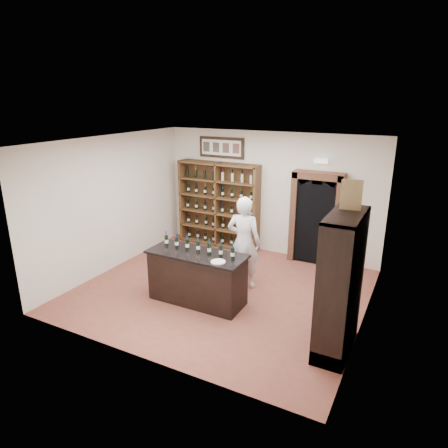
% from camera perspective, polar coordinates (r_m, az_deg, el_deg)
% --- Properties ---
extents(floor, '(5.50, 5.50, 0.00)m').
position_cam_1_polar(floor, '(8.26, -0.38, -9.45)').
color(floor, brown).
rests_on(floor, ground).
extents(ceiling, '(5.50, 5.50, 0.00)m').
position_cam_1_polar(ceiling, '(7.38, -0.43, 11.72)').
color(ceiling, white).
rests_on(ceiling, wall_back).
extents(wall_back, '(5.50, 0.04, 3.00)m').
position_cam_1_polar(wall_back, '(9.89, 6.43, 4.35)').
color(wall_back, beige).
rests_on(wall_back, ground).
extents(wall_left, '(0.04, 5.00, 3.00)m').
position_cam_1_polar(wall_left, '(9.25, -15.64, 2.86)').
color(wall_left, beige).
rests_on(wall_left, ground).
extents(wall_right, '(0.04, 5.00, 3.00)m').
position_cam_1_polar(wall_right, '(6.91, 20.21, -2.63)').
color(wall_right, beige).
rests_on(wall_right, ground).
extents(wine_shelf, '(2.20, 0.38, 2.20)m').
position_cam_1_polar(wine_shelf, '(10.36, -0.70, 2.81)').
color(wine_shelf, brown).
rests_on(wine_shelf, ground).
extents(framed_picture, '(1.25, 0.04, 0.52)m').
position_cam_1_polar(framed_picture, '(10.21, -0.36, 10.87)').
color(framed_picture, black).
rests_on(framed_picture, wall_back).
extents(arched_doorway, '(1.17, 0.35, 2.17)m').
position_cam_1_polar(arched_doorway, '(9.46, 13.03, 1.10)').
color(arched_doorway, black).
rests_on(arched_doorway, ground).
extents(emergency_light, '(0.30, 0.10, 0.10)m').
position_cam_1_polar(emergency_light, '(9.27, 13.72, 8.73)').
color(emergency_light, white).
rests_on(emergency_light, wall_back).
extents(tasting_counter, '(1.88, 0.78, 1.00)m').
position_cam_1_polar(tasting_counter, '(7.66, -3.84, -7.65)').
color(tasting_counter, black).
rests_on(tasting_counter, ground).
extents(counter_bottle_0, '(0.07, 0.07, 0.30)m').
position_cam_1_polar(counter_bottle_0, '(7.84, -8.23, -2.33)').
color(counter_bottle_0, black).
rests_on(counter_bottle_0, tasting_counter).
extents(counter_bottle_1, '(0.07, 0.07, 0.30)m').
position_cam_1_polar(counter_bottle_1, '(7.71, -6.78, -2.63)').
color(counter_bottle_1, black).
rests_on(counter_bottle_1, tasting_counter).
extents(counter_bottle_2, '(0.07, 0.07, 0.30)m').
position_cam_1_polar(counter_bottle_2, '(7.58, -5.28, -2.93)').
color(counter_bottle_2, black).
rests_on(counter_bottle_2, tasting_counter).
extents(counter_bottle_3, '(0.07, 0.07, 0.30)m').
position_cam_1_polar(counter_bottle_3, '(7.46, -3.72, -3.23)').
color(counter_bottle_3, black).
rests_on(counter_bottle_3, tasting_counter).
extents(counter_bottle_4, '(0.07, 0.07, 0.30)m').
position_cam_1_polar(counter_bottle_4, '(7.35, -2.12, -3.55)').
color(counter_bottle_4, black).
rests_on(counter_bottle_4, tasting_counter).
extents(counter_bottle_5, '(0.07, 0.07, 0.30)m').
position_cam_1_polar(counter_bottle_5, '(7.24, -0.46, -3.87)').
color(counter_bottle_5, black).
rests_on(counter_bottle_5, tasting_counter).
extents(counter_bottle_6, '(0.07, 0.07, 0.30)m').
position_cam_1_polar(counter_bottle_6, '(7.14, 1.24, -4.20)').
color(counter_bottle_6, black).
rests_on(counter_bottle_6, tasting_counter).
extents(side_cabinet, '(0.48, 1.20, 2.20)m').
position_cam_1_polar(side_cabinet, '(6.42, 16.30, -11.14)').
color(side_cabinet, black).
rests_on(side_cabinet, ground).
extents(shopkeeper, '(0.75, 0.54, 1.91)m').
position_cam_1_polar(shopkeeper, '(8.10, 2.85, -2.64)').
color(shopkeeper, silver).
rests_on(shopkeeper, ground).
extents(plate, '(0.26, 0.26, 0.02)m').
position_cam_1_polar(plate, '(7.02, -0.84, -5.44)').
color(plate, silver).
rests_on(plate, tasting_counter).
extents(wine_crate, '(0.32, 0.17, 0.43)m').
position_cam_1_polar(wine_crate, '(6.10, 17.72, 3.99)').
color(wine_crate, tan).
rests_on(wine_crate, side_cabinet).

